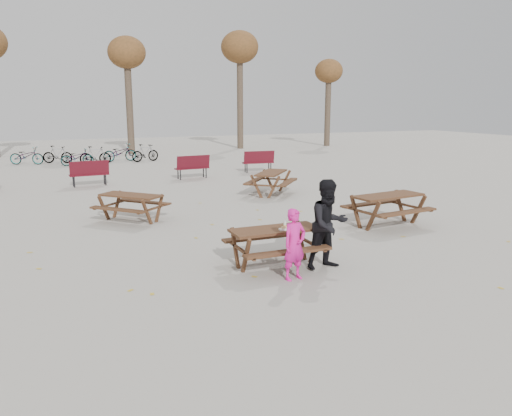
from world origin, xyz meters
name	(u,v)px	position (x,y,z in m)	size (l,w,h in m)	color
ground	(275,265)	(0.00, 0.00, 0.00)	(80.00, 80.00, 0.00)	gray
main_picnic_table	(275,237)	(0.00, 0.00, 0.59)	(1.80, 1.45, 0.78)	#3A2515
food_tray	(284,229)	(0.10, -0.19, 0.79)	(0.18, 0.11, 0.04)	white
bread_roll	(284,227)	(0.10, -0.19, 0.83)	(0.14, 0.06, 0.05)	tan
soda_bottle	(285,226)	(0.15, -0.13, 0.85)	(0.07, 0.07, 0.17)	silver
child	(295,244)	(-0.01, -0.87, 0.67)	(0.49, 0.32, 1.35)	#E11C8F
adult	(329,224)	(0.91, -0.54, 0.90)	(0.87, 0.68, 1.79)	black
picnic_table_east	(387,210)	(4.20, 1.90, 0.42)	(1.97, 1.59, 0.85)	#3A2515
picnic_table_north	(131,208)	(-2.05, 5.13, 0.37)	(1.74, 1.40, 0.75)	#3A2515
picnic_table_far	(271,183)	(3.28, 7.43, 0.41)	(1.89, 1.52, 0.81)	#3A2515
park_bench_row	(139,169)	(-0.60, 12.36, 0.52)	(13.43, 1.81, 1.03)	maroon
bicycle_row	(87,155)	(-2.10, 20.03, 0.48)	(7.95, 2.44, 0.99)	black
tree_row	(124,56)	(0.90, 25.15, 6.19)	(32.17, 3.52, 8.26)	#382B21
fallen_leaves	(251,234)	(0.50, 2.50, 0.00)	(11.00, 11.00, 0.01)	gold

